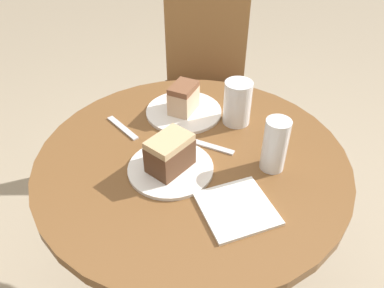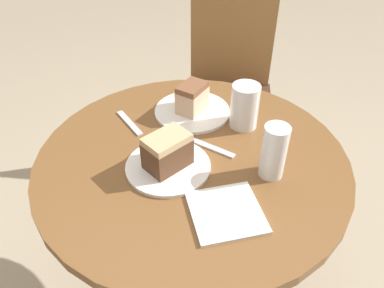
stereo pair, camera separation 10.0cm
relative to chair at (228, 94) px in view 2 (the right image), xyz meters
name	(u,v)px [view 2 (the right image)]	position (x,y,z in m)	size (l,w,h in m)	color
table	(192,205)	(-0.12, -0.84, 0.10)	(0.86, 0.86, 0.77)	brown
chair	(228,94)	(0.00, 0.00, 0.00)	(0.45, 0.48, 0.89)	olive
plate_near	(168,166)	(-0.18, -0.89, 0.30)	(0.22, 0.22, 0.01)	white
plate_far	(192,111)	(-0.14, -0.63, 0.30)	(0.24, 0.24, 0.01)	white
cake_slice_near	(167,151)	(-0.18, -0.89, 0.36)	(0.14, 0.14, 0.09)	brown
cake_slice_far	(192,98)	(-0.14, -0.63, 0.35)	(0.10, 0.12, 0.09)	beige
glass_lemonade	(244,108)	(0.02, -0.69, 0.36)	(0.08, 0.08, 0.14)	silver
glass_water	(273,154)	(0.08, -0.90, 0.37)	(0.06, 0.06, 0.15)	silver
napkin_stack	(226,212)	(-0.03, -1.04, 0.30)	(0.20, 0.20, 0.01)	white
fork	(207,146)	(-0.08, -0.80, 0.30)	(0.16, 0.10, 0.00)	silver
spoon	(130,123)	(-0.33, -0.70, 0.30)	(0.10, 0.13, 0.00)	silver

